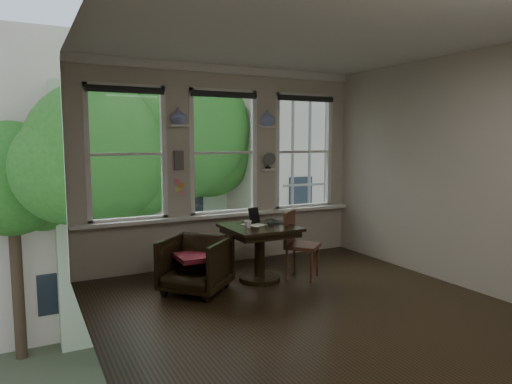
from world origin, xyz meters
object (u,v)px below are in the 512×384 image
table (260,253)px  mug (248,224)px  armchair_left (195,265)px  laptop (280,222)px  side_chair_right (303,245)px

table → mug: size_ratio=8.56×
armchair_left → mug: bearing=47.6°
table → laptop: bearing=9.4°
armchair_left → laptop: size_ratio=2.11×
armchair_left → side_chair_right: side_chair_right is taller
side_chair_right → armchair_left: bearing=134.4°
mug → table: bearing=13.1°
laptop → mug: bearing=-166.6°
laptop → mug: mug is taller
table → laptop: size_ratio=2.48×
side_chair_right → mug: bearing=129.5°
armchair_left → mug: size_ratio=7.28×
armchair_left → side_chair_right: bearing=42.4°
armchair_left → laptop: laptop is taller
table → laptop: 0.53m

